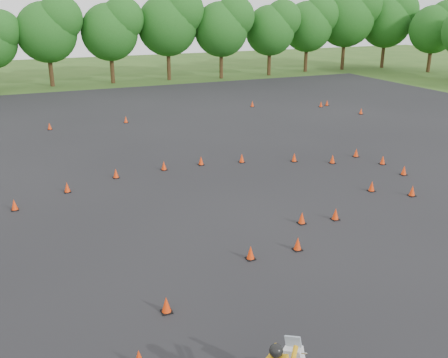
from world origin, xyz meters
TOP-DOWN VIEW (x-y plane):
  - ground at (0.00, 0.00)m, footprint 140.00×140.00m
  - asphalt_pad at (0.00, 6.00)m, footprint 62.00×62.00m
  - treeline at (3.04, 35.12)m, footprint 86.95×32.29m
  - traffic_cones at (-0.21, 5.90)m, footprint 36.69×33.17m

SIDE VIEW (x-z plane):
  - ground at x=0.00m, z-range 0.00..0.00m
  - asphalt_pad at x=0.00m, z-range 0.01..0.01m
  - traffic_cones at x=-0.21m, z-range 0.01..0.46m
  - treeline at x=3.04m, z-range -0.90..10.14m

